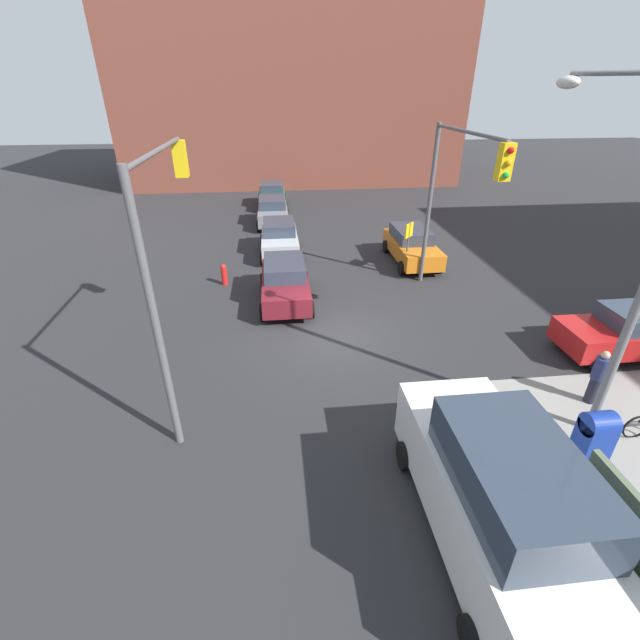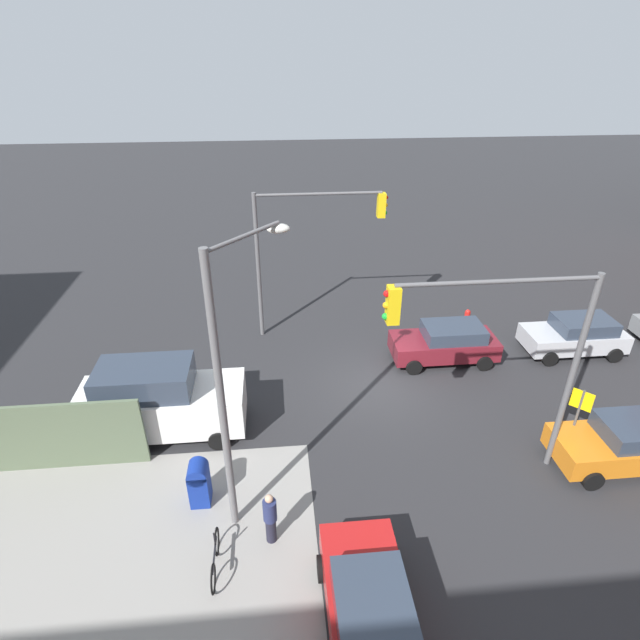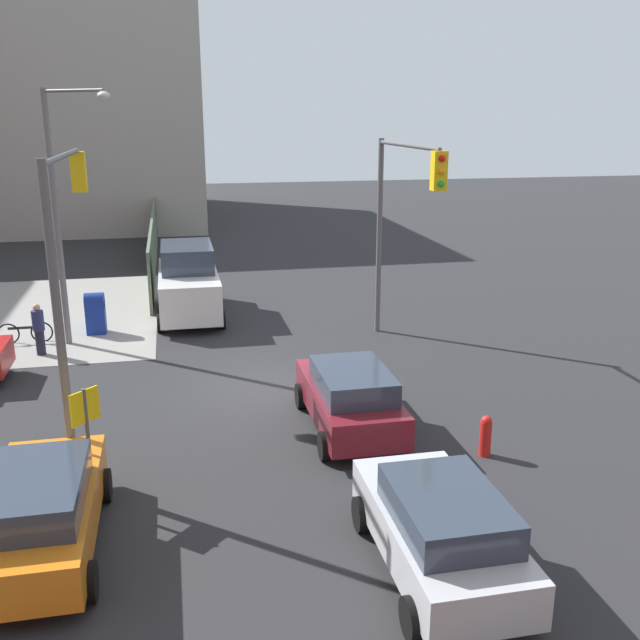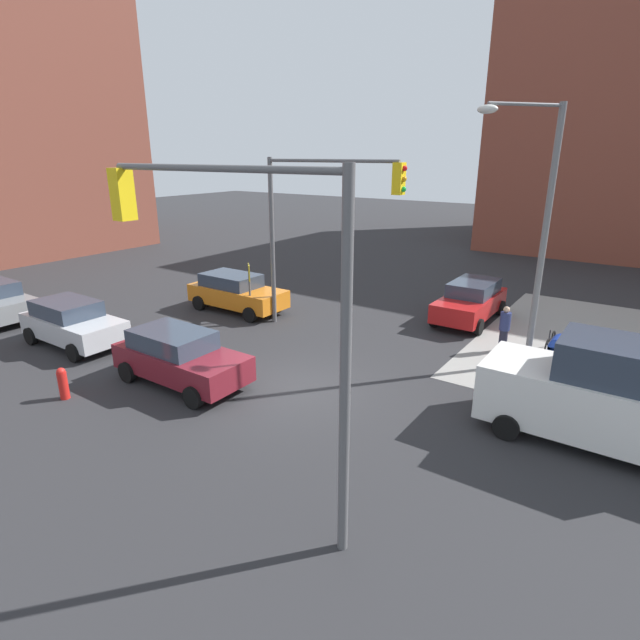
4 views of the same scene
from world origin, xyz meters
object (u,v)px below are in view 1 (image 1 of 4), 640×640
Objects in this scene: mailbox_blue at (594,437)px; hatchback_silver at (280,238)px; fire_hydrant at (224,274)px; traffic_signal_se_corner at (165,232)px; sedan_red at (634,331)px; van_white_delivery at (497,494)px; street_lamp_corner at (636,250)px; sedan_gray at (273,211)px; coupe_maroon at (285,281)px; hatchback_orange at (412,245)px; traffic_signal_nw_corner at (454,184)px; hatchback_green at (272,194)px; pedestrian_crossing at (598,376)px.

mailbox_blue is 0.35× the size of hatchback_silver.
fire_hydrant is (-11.20, -9.20, -0.28)m from mailbox_blue.
mailbox_blue reaches higher than fire_hydrant.
traffic_signal_se_corner is 6.91× the size of fire_hydrant.
hatchback_silver is 15.42m from sedan_red.
mailbox_blue is 0.26× the size of van_white_delivery.
van_white_delivery is at bearing -63.21° from mailbox_blue.
street_lamp_corner is 14.54m from fire_hydrant.
van_white_delivery reaches higher than sedan_gray.
traffic_signal_se_corner is at bearing -27.85° from coupe_maroon.
hatchback_orange is at bearing 73.40° from hatchback_silver.
traffic_signal_nw_corner reaches higher than fire_hydrant.
mailbox_blue is 13.07m from hatchback_orange.
traffic_signal_nw_corner is 1.49× the size of sedan_red.
coupe_maroon is at bearing -144.63° from mailbox_blue.
street_lamp_corner reaches higher than traffic_signal_nw_corner.
mailbox_blue is 16.40m from hatchback_silver.
traffic_signal_se_corner reaches higher than mailbox_blue.
sedan_red is at bearing 28.24° from hatchback_green.
traffic_signal_se_corner is (4.69, -9.00, -0.01)m from traffic_signal_nw_corner.
sedan_gray is (-16.16, -11.23, -0.00)m from sedan_red.
pedestrian_crossing reaches higher than fire_hydrant.
traffic_signal_se_corner is at bearing -8.79° from sedan_gray.
traffic_signal_se_corner is at bearing -62.50° from traffic_signal_nw_corner.
hatchback_silver is 0.93× the size of hatchback_orange.
hatchback_green is 15.75m from coupe_maroon.
sedan_gray is at bearing -170.27° from van_white_delivery.
fire_hydrant is at bearing 177.67° from traffic_signal_se_corner.
street_lamp_corner is 11.43m from coupe_maroon.
sedan_gray is 0.90× the size of coupe_maroon.
hatchback_orange is (-9.25, 9.24, -3.79)m from traffic_signal_se_corner.
sedan_red reaches higher than mailbox_blue.
hatchback_green is (-13.84, 2.24, 0.36)m from fire_hydrant.
pedestrian_crossing is at bearing 20.15° from hatchback_green.
hatchback_silver is 6.69m from hatchback_orange.
fire_hydrant is 0.24× the size of sedan_gray.
traffic_signal_se_corner is 1.51× the size of coupe_maroon.
coupe_maroon is at bearing -115.44° from sedan_red.
hatchback_green is at bearing -179.99° from sedan_gray.
street_lamp_corner is 4.16m from mailbox_blue.
street_lamp_corner is at bearing 127.51° from van_white_delivery.
pedestrian_crossing reaches higher than hatchback_orange.
sedan_red is 19.68m from sedan_gray.
hatchback_orange is at bearing 29.22° from hatchback_green.
traffic_signal_nw_corner is 7.51m from sedan_red.
traffic_signal_nw_corner is 6.91× the size of fire_hydrant.
street_lamp_corner is 20.82m from sedan_gray.
van_white_delivery is (10.92, 3.40, 0.44)m from coupe_maroon.
sedan_gray is 10.99m from coupe_maroon.
van_white_delivery is (26.66, 3.76, 0.44)m from hatchback_green.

